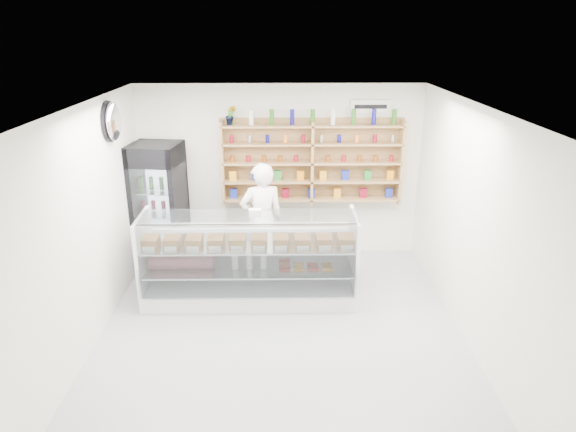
{
  "coord_description": "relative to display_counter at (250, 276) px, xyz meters",
  "views": [
    {
      "loc": [
        0.01,
        -5.51,
        3.61
      ],
      "look_at": [
        0.1,
        0.9,
        1.24
      ],
      "focal_mm": 32.0,
      "sensor_mm": 36.0,
      "label": 1
    }
  ],
  "objects": [
    {
      "name": "room",
      "position": [
        0.43,
        -0.89,
        1.05
      ],
      "size": [
        5.0,
        5.0,
        5.0
      ],
      "color": "#A4A4A9",
      "rests_on": "ground"
    },
    {
      "name": "shop_worker",
      "position": [
        0.15,
        0.75,
        0.54
      ],
      "size": [
        0.72,
        0.55,
        1.78
      ],
      "primitive_type": "imported",
      "rotation": [
        0.0,
        0.0,
        3.35
      ],
      "color": "white",
      "rests_on": "floor"
    },
    {
      "name": "drinks_cooler",
      "position": [
        -1.42,
        1.04,
        0.65
      ],
      "size": [
        0.81,
        0.79,
        1.99
      ],
      "rotation": [
        0.0,
        0.0,
        -0.14
      ],
      "color": "black",
      "rests_on": "floor"
    },
    {
      "name": "wall_sign",
      "position": [
        1.83,
        1.58,
        2.1
      ],
      "size": [
        0.62,
        0.03,
        0.2
      ],
      "primitive_type": "cube",
      "color": "white",
      "rests_on": "back_wall"
    },
    {
      "name": "security_mirror",
      "position": [
        -1.74,
        0.31,
        2.1
      ],
      "size": [
        0.15,
        0.5,
        0.5
      ],
      "primitive_type": "ellipsoid",
      "color": "silver",
      "rests_on": "left_wall"
    },
    {
      "name": "display_counter",
      "position": [
        0.0,
        0.0,
        0.0
      ],
      "size": [
        2.91,
        0.87,
        1.27
      ],
      "color": "white",
      "rests_on": "floor"
    },
    {
      "name": "wall_shelving",
      "position": [
        0.93,
        1.45,
        1.24
      ],
      "size": [
        2.84,
        0.28,
        1.33
      ],
      "color": "#A78C4E",
      "rests_on": "back_wall"
    },
    {
      "name": "potted_plant",
      "position": [
        -0.32,
        1.45,
        1.99
      ],
      "size": [
        0.18,
        0.16,
        0.29
      ],
      "primitive_type": "imported",
      "rotation": [
        0.0,
        0.0,
        0.18
      ],
      "color": "#1E6626",
      "rests_on": "wall_shelving"
    }
  ]
}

